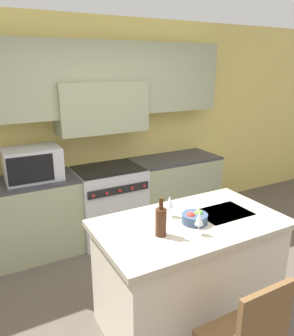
{
  "coord_description": "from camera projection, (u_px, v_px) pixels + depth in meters",
  "views": [
    {
      "loc": [
        -1.41,
        -1.82,
        2.13
      ],
      "look_at": [
        0.01,
        0.79,
        1.19
      ],
      "focal_mm": 35.0,
      "sensor_mm": 36.0,
      "label": 1
    }
  ],
  "objects": [
    {
      "name": "ground_plane",
      "position": [
        190.0,
        325.0,
        2.81
      ],
      "size": [
        10.0,
        10.0,
        0.0
      ],
      "primitive_type": "plane",
      "color": "brown"
    },
    {
      "name": "back_cabinetry",
      "position": [
        97.0,
        111.0,
        4.06
      ],
      "size": [
        10.0,
        0.46,
        2.7
      ],
      "color": "#DBC166",
      "rests_on": "ground_plane"
    },
    {
      "name": "back_counter",
      "position": [
        108.0,
        202.0,
        4.19
      ],
      "size": [
        3.22,
        0.62,
        0.91
      ],
      "color": "gray",
      "rests_on": "ground_plane"
    },
    {
      "name": "range_stove",
      "position": [
        109.0,
        202.0,
        4.17
      ],
      "size": [
        0.83,
        0.7,
        0.92
      ],
      "color": "#B7B7BC",
      "rests_on": "ground_plane"
    },
    {
      "name": "microwave",
      "position": [
        33.0,
        164.0,
        3.6
      ],
      "size": [
        0.6,
        0.42,
        0.36
      ],
      "color": "#B7B7BC",
      "rests_on": "back_counter"
    },
    {
      "name": "kitchen_island",
      "position": [
        188.0,
        272.0,
        2.74
      ],
      "size": [
        1.51,
        0.87,
        0.94
      ],
      "color": "beige",
      "rests_on": "ground_plane"
    },
    {
      "name": "wine_bottle",
      "position": [
        161.0,
        221.0,
        2.36
      ],
      "size": [
        0.08,
        0.08,
        0.29
      ],
      "color": "#422314",
      "rests_on": "kitchen_island"
    },
    {
      "name": "wine_glass_near",
      "position": [
        199.0,
        219.0,
        2.37
      ],
      "size": [
        0.06,
        0.06,
        0.18
      ],
      "color": "white",
      "rests_on": "kitchen_island"
    },
    {
      "name": "wine_glass_far",
      "position": [
        170.0,
        202.0,
        2.66
      ],
      "size": [
        0.06,
        0.06,
        0.18
      ],
      "color": "white",
      "rests_on": "kitchen_island"
    },
    {
      "name": "fruit_bowl",
      "position": [
        195.0,
        218.0,
        2.57
      ],
      "size": [
        0.2,
        0.2,
        0.1
      ],
      "color": "#384C6B",
      "rests_on": "kitchen_island"
    }
  ]
}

